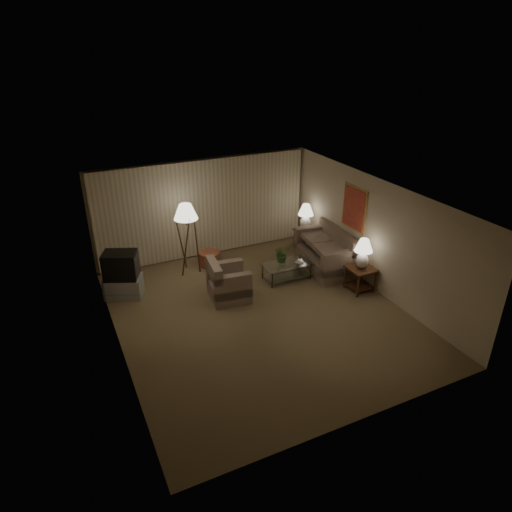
{
  "coord_description": "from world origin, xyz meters",
  "views": [
    {
      "loc": [
        -3.72,
        -7.7,
        5.59
      ],
      "look_at": [
        0.21,
        0.6,
        1.11
      ],
      "focal_mm": 32.0,
      "sensor_mm": 36.0,
      "label": 1
    }
  ],
  "objects": [
    {
      "name": "ground",
      "position": [
        0.0,
        0.0,
        0.0
      ],
      "size": [
        7.0,
        7.0,
        0.0
      ],
      "primitive_type": "plane",
      "color": "olive",
      "rests_on": "ground"
    },
    {
      "name": "room_shell",
      "position": [
        0.02,
        1.51,
        1.75
      ],
      "size": [
        6.04,
        7.02,
        2.72
      ],
      "color": "#C4B597",
      "rests_on": "ground"
    },
    {
      "name": "sofa",
      "position": [
        2.5,
        1.25,
        0.42
      ],
      "size": [
        2.14,
        1.44,
        0.84
      ],
      "rotation": [
        0.0,
        0.0,
        -1.7
      ],
      "color": "gray",
      "rests_on": "ground"
    },
    {
      "name": "armchair",
      "position": [
        -0.34,
        0.92,
        0.38
      ],
      "size": [
        1.12,
        1.08,
        0.77
      ],
      "rotation": [
        0.0,
        0.0,
        1.45
      ],
      "color": "gray",
      "rests_on": "ground"
    },
    {
      "name": "side_table_near",
      "position": [
        2.65,
        -0.1,
        0.42
      ],
      "size": [
        0.61,
        0.61,
        0.6
      ],
      "color": "#361F0E",
      "rests_on": "ground"
    },
    {
      "name": "side_table_far",
      "position": [
        2.65,
        2.5,
        0.41
      ],
      "size": [
        0.55,
        0.46,
        0.6
      ],
      "color": "#361F0E",
      "rests_on": "ground"
    },
    {
      "name": "table_lamp_near",
      "position": [
        2.65,
        -0.1,
        1.04
      ],
      "size": [
        0.43,
        0.43,
        0.75
      ],
      "color": "white",
      "rests_on": "side_table_near"
    },
    {
      "name": "table_lamp_far",
      "position": [
        2.65,
        2.5,
        1.05
      ],
      "size": [
        0.44,
        0.44,
        0.76
      ],
      "color": "white",
      "rests_on": "side_table_far"
    },
    {
      "name": "coffee_table",
      "position": [
        1.33,
        1.15,
        0.28
      ],
      "size": [
        1.23,
        0.67,
        0.41
      ],
      "color": "silver",
      "rests_on": "ground"
    },
    {
      "name": "tv_cabinet",
      "position": [
        -2.55,
        2.04,
        0.25
      ],
      "size": [
        1.23,
        1.15,
        0.5
      ],
      "primitive_type": "cube",
      "rotation": [
        0.0,
        0.0,
        -0.41
      ],
      "color": "#969799",
      "rests_on": "ground"
    },
    {
      "name": "crt_tv",
      "position": [
        -2.55,
        2.04,
        0.82
      ],
      "size": [
        1.13,
        1.07,
        0.64
      ],
      "primitive_type": "cube",
      "rotation": [
        0.0,
        0.0,
        -0.41
      ],
      "color": "black",
      "rests_on": "tv_cabinet"
    },
    {
      "name": "floor_lamp",
      "position": [
        -0.77,
        2.57,
        0.97
      ],
      "size": [
        0.6,
        0.6,
        1.85
      ],
      "color": "#361F0E",
      "rests_on": "ground"
    },
    {
      "name": "ottoman",
      "position": [
        -0.16,
        2.71,
        0.19
      ],
      "size": [
        0.68,
        0.68,
        0.38
      ],
      "primitive_type": "cylinder",
      "rotation": [
        0.0,
        0.0,
        0.24
      ],
      "color": "#AC503A",
      "rests_on": "ground"
    },
    {
      "name": "vase",
      "position": [
        1.18,
        1.15,
        0.5
      ],
      "size": [
        0.17,
        0.17,
        0.17
      ],
      "primitive_type": "imported",
      "rotation": [
        0.0,
        0.0,
        0.05
      ],
      "color": "white",
      "rests_on": "coffee_table"
    },
    {
      "name": "flowers",
      "position": [
        1.18,
        1.15,
        0.81
      ],
      "size": [
        0.45,
        0.4,
        0.45
      ],
      "primitive_type": "imported",
      "rotation": [
        0.0,
        0.0,
        0.14
      ],
      "color": "#3F682E",
      "rests_on": "vase"
    },
    {
      "name": "book",
      "position": [
        1.58,
        1.05,
        0.42
      ],
      "size": [
        0.21,
        0.24,
        0.01
      ],
      "primitive_type": "imported",
      "rotation": [
        0.0,
        0.0,
        0.39
      ],
      "color": "olive",
      "rests_on": "coffee_table"
    }
  ]
}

